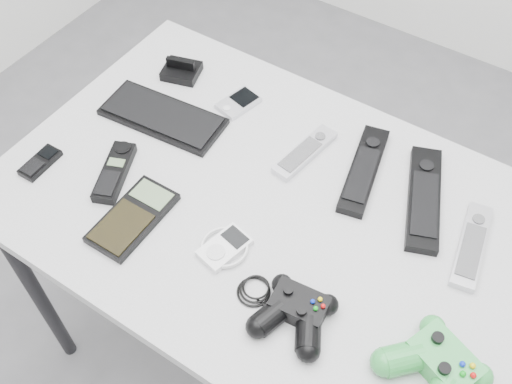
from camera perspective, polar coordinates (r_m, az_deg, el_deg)
The scene contains 14 objects.
desk at distance 1.27m, azimuth 1.78°, elevation -3.18°, with size 1.14×0.73×0.77m.
pda_keyboard at distance 1.39m, azimuth -8.88°, elevation 7.15°, with size 0.28×0.12×0.02m, color black.
dock_bracket at distance 1.49m, azimuth -7.15°, elevation 11.70°, with size 0.09×0.08×0.05m, color black.
pda at distance 1.41m, azimuth -1.70°, elevation 8.52°, with size 0.06×0.10×0.02m, color silver.
remote_silver_a at distance 1.30m, azimuth 4.69°, elevation 3.83°, with size 0.04×0.17×0.02m, color silver.
remote_black_a at distance 1.28m, azimuth 10.24°, elevation 2.15°, with size 0.06×0.24×0.02m, color black.
remote_black_b at distance 1.26m, azimuth 15.72°, elevation -0.50°, with size 0.06×0.26×0.03m, color black.
remote_silver_b at distance 1.22m, azimuth 19.85°, elevation -4.78°, with size 0.05×0.20×0.02m, color #B8B7BE.
mobile_phone at distance 1.36m, azimuth -19.87°, elevation 2.67°, with size 0.04×0.09×0.02m, color black.
cordless_handset at distance 1.29m, azimuth -13.33°, elevation 1.88°, with size 0.05×0.16×0.02m, color black.
calculator at distance 1.22m, azimuth -11.65°, elevation -2.37°, with size 0.10×0.19×0.02m, color black.
mp3_player at distance 1.15m, azimuth -3.02°, elevation -5.27°, with size 0.09×0.10×0.02m, color silver.
controller_black at distance 1.07m, azimuth 3.81°, elevation -11.27°, with size 0.23×0.15×0.05m, color black, non-canonical shape.
controller_green at distance 1.07m, azimuth 16.84°, elevation -15.56°, with size 0.16×0.17×0.05m, color #227F24, non-canonical shape.
Camera 1 is at (0.29, -0.55, 1.74)m, focal length 42.00 mm.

